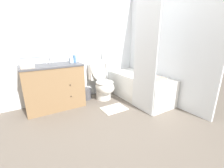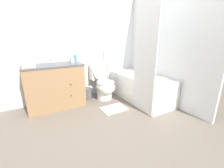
% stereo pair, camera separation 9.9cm
% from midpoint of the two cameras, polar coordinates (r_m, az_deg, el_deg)
% --- Properties ---
extents(ground_plane, '(14.00, 14.00, 0.00)m').
position_cam_midpoint_polar(ground_plane, '(2.38, 7.75, -17.69)').
color(ground_plane, '#6B6056').
extents(wall_back, '(8.00, 0.06, 2.50)m').
position_cam_midpoint_polar(wall_back, '(3.50, -9.71, 15.36)').
color(wall_back, silver).
rests_on(wall_back, ground_plane).
extents(wall_right, '(0.05, 2.74, 2.50)m').
position_cam_midpoint_polar(wall_right, '(3.50, 17.85, 14.77)').
color(wall_right, silver).
rests_on(wall_right, ground_plane).
extents(vanity_cabinet, '(1.09, 0.57, 0.87)m').
position_cam_midpoint_polar(vanity_cabinet, '(3.16, -20.02, -0.57)').
color(vanity_cabinet, olive).
rests_on(vanity_cabinet, ground_plane).
extents(sink_faucet, '(0.14, 0.12, 0.12)m').
position_cam_midpoint_polar(sink_faucet, '(3.25, -21.49, 8.11)').
color(sink_faucet, silver).
rests_on(sink_faucet, vanity_cabinet).
extents(toilet, '(0.41, 0.70, 0.89)m').
position_cam_midpoint_polar(toilet, '(3.41, -2.41, -0.04)').
color(toilet, white).
rests_on(toilet, ground_plane).
extents(bathtub, '(0.67, 1.59, 0.56)m').
position_cam_midpoint_polar(bathtub, '(3.46, 11.29, -1.13)').
color(bathtub, white).
rests_on(bathtub, ground_plane).
extents(shower_curtain, '(0.01, 0.56, 2.02)m').
position_cam_midpoint_polar(shower_curtain, '(2.71, 13.46, 9.57)').
color(shower_curtain, white).
rests_on(shower_curtain, ground_plane).
extents(wastebasket, '(0.22, 0.22, 0.24)m').
position_cam_midpoint_polar(wastebasket, '(3.49, -8.71, -3.60)').
color(wastebasket, '#4C4C51').
rests_on(wastebasket, ground_plane).
extents(tissue_box, '(0.13, 0.11, 0.12)m').
position_cam_midpoint_polar(tissue_box, '(3.21, -13.57, 9.01)').
color(tissue_box, silver).
rests_on(tissue_box, vanity_cabinet).
extents(soap_dispenser, '(0.05, 0.05, 0.18)m').
position_cam_midpoint_polar(soap_dispenser, '(3.17, -12.85, 9.48)').
color(soap_dispenser, '#4C7AB2').
rests_on(soap_dispenser, vanity_cabinet).
extents(hand_towel_folded, '(0.21, 0.13, 0.06)m').
position_cam_midpoint_polar(hand_towel_folded, '(2.90, -28.32, 6.17)').
color(hand_towel_folded, beige).
rests_on(hand_towel_folded, vanity_cabinet).
extents(bath_towel_folded, '(0.36, 0.25, 0.07)m').
position_cam_midpoint_polar(bath_towel_folded, '(2.95, 17.25, 1.45)').
color(bath_towel_folded, tan).
rests_on(bath_towel_folded, bathtub).
extents(bath_mat, '(0.48, 0.35, 0.02)m').
position_cam_midpoint_polar(bath_mat, '(3.00, 1.72, -9.38)').
color(bath_mat, silver).
rests_on(bath_mat, ground_plane).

